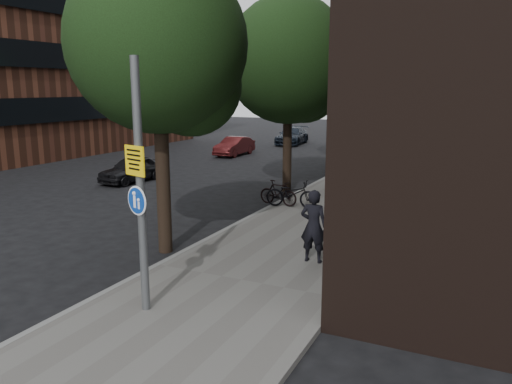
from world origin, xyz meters
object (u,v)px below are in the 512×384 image
Objects in this scene: pedestrian at (314,226)px; signpost at (140,187)px; parked_car_near at (132,169)px; parked_bike_facade_near at (382,209)px.

signpost is at bearing 60.74° from pedestrian.
signpost is 1.38× the size of parked_car_near.
parked_bike_facade_near is at bearing 88.01° from signpost.
signpost is 4.59m from pedestrian.
parked_car_near is (-11.89, 2.62, 0.04)m from parked_bike_facade_near.
pedestrian reaches higher than parked_bike_facade_near.
pedestrian is at bearing 172.16° from parked_bike_facade_near.
parked_bike_facade_near is (0.73, 4.38, -0.47)m from pedestrian.
signpost reaches higher than parked_car_near.
pedestrian reaches higher than parked_car_near.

